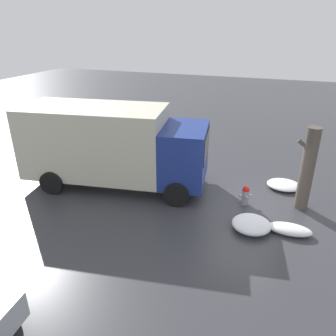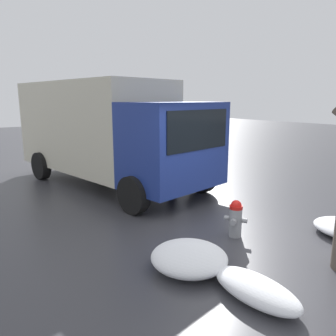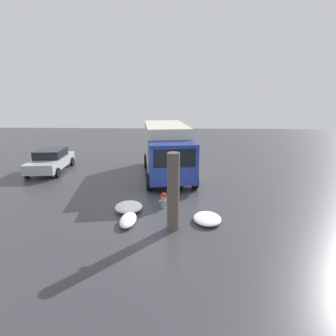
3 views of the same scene
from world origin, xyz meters
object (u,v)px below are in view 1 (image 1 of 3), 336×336
(tree_trunk, at_px, (307,169))
(delivery_truck, at_px, (112,144))
(pedestrian, at_px, (174,163))

(tree_trunk, bearing_deg, delivery_truck, 4.39)
(tree_trunk, relative_size, delivery_truck, 0.40)
(delivery_truck, relative_size, pedestrian, 4.36)
(tree_trunk, relative_size, pedestrian, 1.76)
(tree_trunk, height_order, delivery_truck, delivery_truck)
(delivery_truck, xyz_separation_m, pedestrian, (-2.27, -0.82, -0.80))
(delivery_truck, bearing_deg, tree_trunk, 85.83)
(tree_trunk, distance_m, pedestrian, 4.90)
(pedestrian, bearing_deg, tree_trunk, -51.77)
(tree_trunk, bearing_deg, pedestrian, -3.17)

